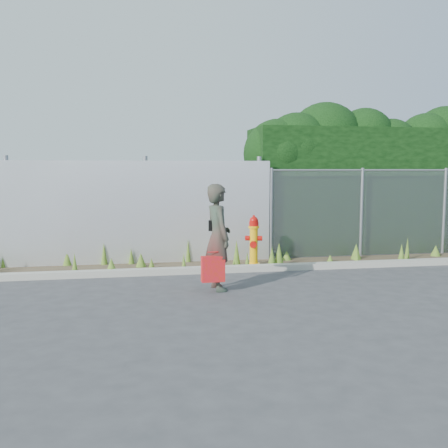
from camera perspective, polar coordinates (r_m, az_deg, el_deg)
name	(u,v)px	position (r m, az deg, el deg)	size (l,w,h in m)	color
ground	(257,294)	(8.19, 3.82, -7.99)	(80.00, 80.00, 0.00)	#3B3B3E
curb	(235,269)	(9.89, 1.31, -5.14)	(16.00, 0.22, 0.12)	#A09E91
weed_strip	(201,260)	(10.35, -2.62, -4.17)	(16.00, 1.29, 0.55)	#483A29
corrugated_fence	(71,214)	(10.83, -17.09, 1.15)	(8.50, 0.21, 2.30)	silver
chainlink_fence	(403,212)	(12.39, 19.81, 1.33)	(6.50, 0.07, 2.05)	gray
hedge	(387,168)	(13.33, 18.10, 6.13)	(7.55, 2.08, 3.67)	black
fire_hydrant	(254,241)	(10.43, 3.42, -2.00)	(0.36, 0.32, 1.07)	#F7B10D
woman	(218,237)	(8.31, -0.69, -1.52)	(0.65, 0.43, 1.78)	#0E5841
red_tote_bag	(213,269)	(8.15, -1.27, -5.15)	(0.38, 0.14, 0.50)	red
black_shoulder_bag	(216,226)	(8.55, -0.97, -0.18)	(0.24, 0.10, 0.18)	black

